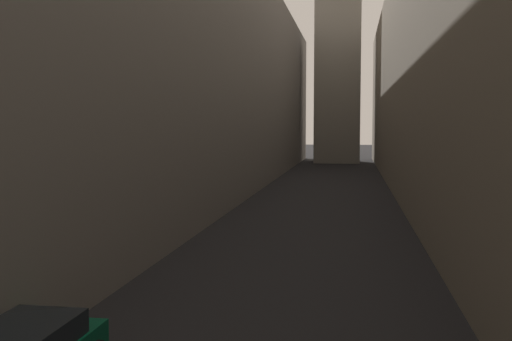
{
  "coord_description": "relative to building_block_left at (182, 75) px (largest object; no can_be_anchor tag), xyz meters",
  "views": [
    {
      "loc": [
        2.23,
        0.86,
        5.5
      ],
      "look_at": [
        0.0,
        15.02,
        4.45
      ],
      "focal_mm": 42.91,
      "sensor_mm": 36.0,
      "label": 1
    }
  ],
  "objects": [
    {
      "name": "building_block_right",
      "position": [
        23.06,
        0.0,
        -0.14
      ],
      "size": [
        11.75,
        108.0,
        19.12
      ],
      "primitive_type": "cube",
      "color": "#756B5B",
      "rests_on": "ground"
    },
    {
      "name": "ground_plane",
      "position": [
        11.69,
        -2.0,
        -9.7
      ],
      "size": [
        264.0,
        264.0,
        0.0
      ],
      "primitive_type": "plane",
      "color": "black"
    },
    {
      "name": "building_block_left",
      "position": [
        0.0,
        0.0,
        0.0
      ],
      "size": [
        12.37,
        108.0,
        19.4
      ],
      "primitive_type": "cube",
      "color": "slate",
      "rests_on": "ground"
    }
  ]
}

